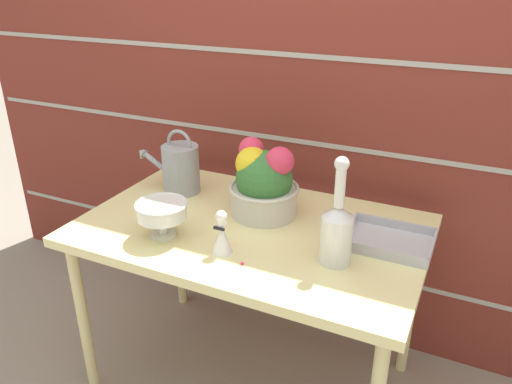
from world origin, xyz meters
TOP-DOWN VIEW (x-y plane):
  - ground_plane at (0.00, 0.00)m, footprint 12.00×12.00m
  - brick_wall at (0.00, 0.52)m, footprint 3.60×0.08m
  - patio_table at (0.00, 0.00)m, footprint 1.25×0.79m
  - watering_can at (-0.40, 0.15)m, footprint 0.30×0.15m
  - crystal_pedestal_bowl at (-0.25, -0.20)m, footprint 0.18×0.18m
  - flower_planter at (-0.00, 0.11)m, footprint 0.27×0.27m
  - glass_decanter at (0.35, -0.10)m, footprint 0.10×0.10m
  - figurine_vase at (-0.01, -0.21)m, footprint 0.07×0.07m
  - wire_tray at (0.48, 0.08)m, footprint 0.29×0.22m
  - fallen_petal at (0.09, -0.25)m, footprint 0.01×0.01m

SIDE VIEW (x-z plane):
  - ground_plane at x=0.00m, z-range 0.00..0.00m
  - patio_table at x=0.00m, z-range 0.30..1.04m
  - fallen_petal at x=0.09m, z-range 0.74..0.75m
  - wire_tray at x=0.48m, z-range 0.73..0.77m
  - figurine_vase at x=-0.01m, z-range 0.73..0.88m
  - crystal_pedestal_bowl at x=-0.25m, z-range 0.77..0.90m
  - watering_can at x=-0.40m, z-range 0.71..0.98m
  - glass_decanter at x=0.35m, z-range 0.68..1.04m
  - flower_planter at x=0.00m, z-range 0.72..1.01m
  - brick_wall at x=0.00m, z-range 0.00..2.20m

